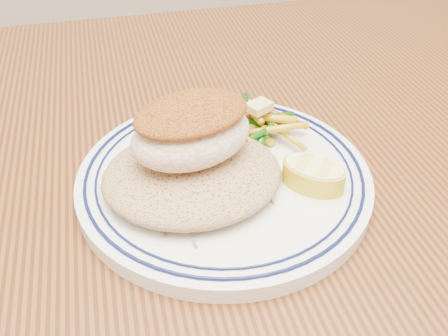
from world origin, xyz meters
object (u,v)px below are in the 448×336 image
plate (224,177)px  fish_fillet (191,130)px  vegetable_pile (252,124)px  rice_pilaf (192,171)px  dining_table (266,254)px  lemon_wedge (313,174)px

plate → fish_fillet: 0.06m
plate → vegetable_pile: 0.07m
rice_pilaf → dining_table: bearing=1.9°
dining_table → plate: plate is taller
dining_table → vegetable_pile: 0.14m
lemon_wedge → dining_table: bearing=134.5°
fish_fillet → dining_table: bearing=-6.6°
fish_fillet → vegetable_pile: fish_fillet is taller
dining_table → fish_fillet: (-0.07, 0.01, 0.16)m
dining_table → plate: size_ratio=5.68×
plate → vegetable_pile: bearing=51.0°
dining_table → rice_pilaf: bearing=-178.1°
plate → rice_pilaf: 0.04m
plate → lemon_wedge: 0.08m
lemon_wedge → rice_pilaf: bearing=165.9°
rice_pilaf → fish_fillet: 0.04m
fish_fillet → plate: bearing=-1.1°
plate → vegetable_pile: vegetable_pile is taller
fish_fillet → vegetable_pile: bearing=36.1°
dining_table → rice_pilaf: (-0.07, -0.00, 0.13)m
dining_table → lemon_wedge: 0.13m
vegetable_pile → rice_pilaf: bearing=-139.7°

